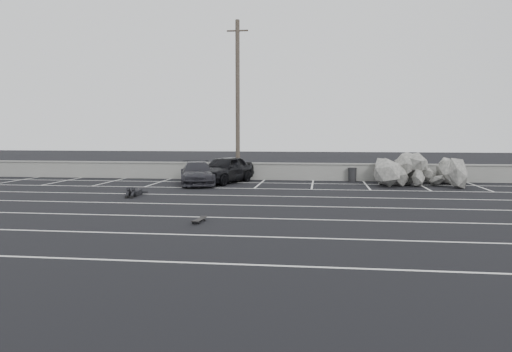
# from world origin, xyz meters

# --- Properties ---
(ground) EXTENTS (120.00, 120.00, 0.00)m
(ground) POSITION_xyz_m (0.00, 0.00, 0.00)
(ground) COLOR black
(ground) RESTS_ON ground
(seawall) EXTENTS (50.00, 0.45, 1.06)m
(seawall) POSITION_xyz_m (0.00, 14.00, 0.55)
(seawall) COLOR gray
(seawall) RESTS_ON ground
(stall_lines) EXTENTS (36.00, 20.05, 0.01)m
(stall_lines) POSITION_xyz_m (-0.08, 4.41, 0.00)
(stall_lines) COLOR silver
(stall_lines) RESTS_ON ground
(car_left) EXTENTS (3.33, 5.01, 1.58)m
(car_left) POSITION_xyz_m (-1.12, 11.75, 0.79)
(car_left) COLOR black
(car_left) RESTS_ON ground
(car_right) EXTENTS (3.03, 4.83, 1.30)m
(car_right) POSITION_xyz_m (-2.43, 10.48, 0.65)
(car_right) COLOR #24242A
(car_right) RESTS_ON ground
(utility_pole) EXTENTS (1.28, 0.26, 9.63)m
(utility_pole) POSITION_xyz_m (-0.57, 13.20, 4.88)
(utility_pole) COLOR #4C4238
(utility_pole) RESTS_ON ground
(trash_bin) EXTENTS (0.69, 0.69, 0.82)m
(trash_bin) POSITION_xyz_m (6.34, 13.60, 0.42)
(trash_bin) COLOR black
(trash_bin) RESTS_ON ground
(riprap_pile) EXTENTS (5.63, 4.53, 1.53)m
(riprap_pile) POSITION_xyz_m (9.81, 12.03, 0.60)
(riprap_pile) COLOR #9C9992
(riprap_pile) RESTS_ON ground
(person) EXTENTS (1.47, 2.63, 0.48)m
(person) POSITION_xyz_m (-4.15, 5.58, 0.24)
(person) COLOR black
(person) RESTS_ON ground
(skateboard) EXTENTS (0.30, 0.88, 0.10)m
(skateboard) POSITION_xyz_m (0.54, -1.01, 0.08)
(skateboard) COLOR black
(skateboard) RESTS_ON ground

